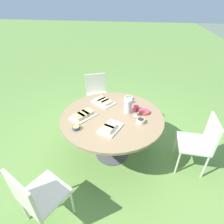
# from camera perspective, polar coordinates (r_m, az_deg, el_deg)

# --- Properties ---
(ground_plane) EXTENTS (40.00, 40.00, 0.00)m
(ground_plane) POSITION_cam_1_polar(r_m,az_deg,el_deg) (3.05, 0.00, -13.30)
(ground_plane) COLOR #668E42
(dining_table) EXTENTS (1.49, 1.49, 0.78)m
(dining_table) POSITION_cam_1_polar(r_m,az_deg,el_deg) (2.60, 0.00, -2.90)
(dining_table) COLOR #4C4C51
(dining_table) RESTS_ON ground_plane
(chair_near_left) EXTENTS (0.45, 0.43, 0.89)m
(chair_near_left) POSITION_cam_1_polar(r_m,az_deg,el_deg) (2.79, 26.85, -8.25)
(chair_near_left) COLOR beige
(chair_near_left) RESTS_ON ground_plane
(chair_near_right) EXTENTS (0.57, 0.58, 0.89)m
(chair_near_right) POSITION_cam_1_polar(r_m,az_deg,el_deg) (3.78, -4.93, 6.56)
(chair_near_right) COLOR beige
(chair_near_right) RESTS_ON ground_plane
(chair_far_back) EXTENTS (0.57, 0.58, 0.89)m
(chair_far_back) POSITION_cam_1_polar(r_m,az_deg,el_deg) (2.12, -23.53, -23.68)
(chair_far_back) COLOR beige
(chair_far_back) RESTS_ON ground_plane
(water_pitcher) EXTENTS (0.12, 0.11, 0.21)m
(water_pitcher) POSITION_cam_1_polar(r_m,az_deg,el_deg) (2.57, 5.20, 2.02)
(water_pitcher) COLOR silver
(water_pitcher) RESTS_ON dining_table
(wine_glass) EXTENTS (0.08, 0.08, 0.16)m
(wine_glass) POSITION_cam_1_polar(r_m,az_deg,el_deg) (2.49, 7.83, 0.98)
(wine_glass) COLOR silver
(wine_glass) RESTS_ON dining_table
(platter_bread_main) EXTENTS (0.40, 0.42, 0.06)m
(platter_bread_main) POSITION_cam_1_polar(r_m,az_deg,el_deg) (2.84, -2.85, 3.47)
(platter_bread_main) COLOR white
(platter_bread_main) RESTS_ON dining_table
(platter_charcuterie) EXTENTS (0.42, 0.38, 0.07)m
(platter_charcuterie) POSITION_cam_1_polar(r_m,az_deg,el_deg) (2.53, -9.29, -0.98)
(platter_charcuterie) COLOR white
(platter_charcuterie) RESTS_ON dining_table
(platter_sandwich_side) EXTENTS (0.39, 0.32, 0.07)m
(platter_sandwich_side) POSITION_cam_1_polar(r_m,az_deg,el_deg) (2.26, -0.72, -5.20)
(platter_sandwich_side) COLOR white
(platter_sandwich_side) RESTS_ON dining_table
(bowl_fries) EXTENTS (0.10, 0.10, 0.05)m
(bowl_fries) POSITION_cam_1_polar(r_m,az_deg,el_deg) (2.32, -11.66, -5.02)
(bowl_fries) COLOR #334256
(bowl_fries) RESTS_ON dining_table
(bowl_salad) EXTENTS (0.13, 0.13, 0.04)m
(bowl_salad) POSITION_cam_1_polar(r_m,az_deg,el_deg) (2.96, 5.46, 4.54)
(bowl_salad) COLOR white
(bowl_salad) RESTS_ON dining_table
(bowl_olives) EXTENTS (0.11, 0.11, 0.06)m
(bowl_olives) POSITION_cam_1_polar(r_m,az_deg,el_deg) (2.41, 9.32, -2.82)
(bowl_olives) COLOR beige
(bowl_olives) RESTS_ON dining_table
(bowl_dip_red) EXTENTS (0.16, 0.16, 0.04)m
(bowl_dip_red) POSITION_cam_1_polar(r_m,az_deg,el_deg) (2.63, 10.55, 0.10)
(bowl_dip_red) COLOR #B74733
(bowl_dip_red) RESTS_ON dining_table
(cup_water_near) EXTENTS (0.06, 0.06, 0.10)m
(cup_water_near) POSITION_cam_1_polar(r_m,az_deg,el_deg) (2.83, 5.56, 3.76)
(cup_water_near) COLOR silver
(cup_water_near) RESTS_ON dining_table
(handbag) EXTENTS (0.30, 0.14, 0.37)m
(handbag) POSITION_cam_1_polar(r_m,az_deg,el_deg) (3.82, 12.95, -0.81)
(handbag) COLOR #232328
(handbag) RESTS_ON ground_plane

